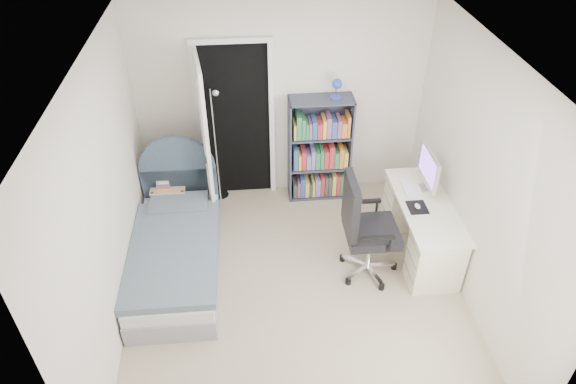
{
  "coord_description": "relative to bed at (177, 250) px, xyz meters",
  "views": [
    {
      "loc": [
        -0.44,
        -3.67,
        4.04
      ],
      "look_at": [
        -0.08,
        0.17,
        1.14
      ],
      "focal_mm": 32.0,
      "sensor_mm": 36.0,
      "label": 1
    }
  ],
  "objects": [
    {
      "name": "room_shell",
      "position": [
        1.24,
        -0.43,
        0.99
      ],
      "size": [
        3.5,
        3.7,
        2.6
      ],
      "color": "gray",
      "rests_on": "ground"
    },
    {
      "name": "door",
      "position": [
        0.47,
        1.09,
        0.77
      ],
      "size": [
        0.92,
        0.83,
        2.06
      ],
      "color": "black",
      "rests_on": "ground"
    },
    {
      "name": "bed",
      "position": [
        0.0,
        0.0,
        0.0
      ],
      "size": [
        0.91,
        1.89,
        1.16
      ],
      "color": "gray",
      "rests_on": "ground"
    },
    {
      "name": "nightstand",
      "position": [
        -0.15,
        0.9,
        0.12
      ],
      "size": [
        0.4,
        0.4,
        0.59
      ],
      "color": "#D7A984",
      "rests_on": "ground"
    },
    {
      "name": "floor_lamp",
      "position": [
        0.45,
        1.25,
        0.36
      ],
      "size": [
        0.22,
        0.22,
        1.53
      ],
      "color": "silver",
      "rests_on": "ground"
    },
    {
      "name": "bookcase",
      "position": [
        1.71,
        1.21,
        0.35
      ],
      "size": [
        0.76,
        0.33,
        1.61
      ],
      "color": "#3A3F50",
      "rests_on": "ground"
    },
    {
      "name": "desk",
      "position": [
        2.67,
        0.03,
        0.11
      ],
      "size": [
        0.55,
        1.38,
        1.13
      ],
      "color": "#F3EFCC",
      "rests_on": "ground"
    },
    {
      "name": "office_chair",
      "position": [
        1.94,
        -0.23,
        0.4
      ],
      "size": [
        0.61,
        0.63,
        1.21
      ],
      "color": "silver",
      "rests_on": "ground"
    }
  ]
}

